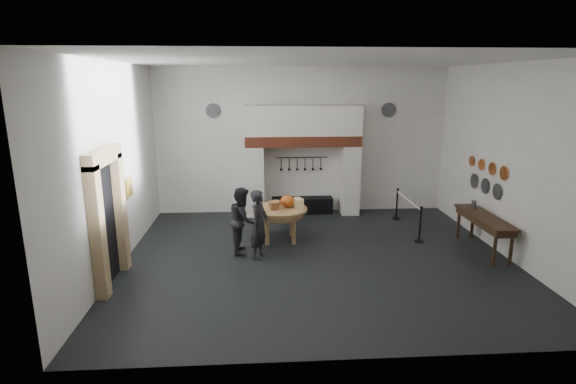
{
  "coord_description": "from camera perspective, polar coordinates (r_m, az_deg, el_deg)",
  "views": [
    {
      "loc": [
        -1.34,
        -9.88,
        4.09
      ],
      "look_at": [
        -0.62,
        1.09,
        1.35
      ],
      "focal_mm": 28.0,
      "sensor_mm": 36.0,
      "label": 1
    }
  ],
  "objects": [
    {
      "name": "copper_pan_a",
      "position": [
        11.82,
        25.73,
        2.18
      ],
      "size": [
        0.03,
        0.34,
        0.34
      ],
      "primitive_type": "cylinder",
      "rotation": [
        0.0,
        1.57,
        0.0
      ],
      "color": "#C6662D",
      "rests_on": "wall_right"
    },
    {
      "name": "hearth_brick_band",
      "position": [
        13.71,
        1.9,
        6.53
      ],
      "size": [
        3.5,
        0.72,
        0.32
      ],
      "primitive_type": "cube",
      "color": "#9E442B",
      "rests_on": "chimney_pier_left"
    },
    {
      "name": "pewter_jug",
      "position": [
        12.36,
        22.51,
        -1.52
      ],
      "size": [
        0.12,
        0.12,
        0.22
      ],
      "primitive_type": "cylinder",
      "color": "#4D4D52",
      "rests_on": "side_table"
    },
    {
      "name": "wall_left",
      "position": [
        10.53,
        -21.17,
        2.99
      ],
      "size": [
        0.02,
        8.0,
        4.5
      ],
      "primitive_type": "cube",
      "color": "white",
      "rests_on": "floor"
    },
    {
      "name": "work_table",
      "position": [
        11.64,
        -1.05,
        -2.21
      ],
      "size": [
        1.57,
        1.57,
        0.07
      ],
      "primitive_type": "cylinder",
      "rotation": [
        0.0,
        0.0,
        0.11
      ],
      "color": "tan",
      "rests_on": "floor"
    },
    {
      "name": "cheese_block_big",
      "position": [
        11.58,
        1.43,
        -1.5
      ],
      "size": [
        0.22,
        0.22,
        0.24
      ],
      "primitive_type": "cube",
      "color": "#DBCA83",
      "rests_on": "work_table"
    },
    {
      "name": "barrier_rope",
      "position": [
        12.91,
        15.06,
        -1.02
      ],
      "size": [
        0.04,
        2.0,
        0.04
      ],
      "primitive_type": "cylinder",
      "rotation": [
        1.57,
        0.0,
        0.0
      ],
      "color": "white",
      "rests_on": "barrier_post_near"
    },
    {
      "name": "copper_pan_b",
      "position": [
        12.29,
        24.5,
        2.71
      ],
      "size": [
        0.03,
        0.32,
        0.32
      ],
      "primitive_type": "cylinder",
      "rotation": [
        0.0,
        1.57,
        0.0
      ],
      "color": "#C6662D",
      "rests_on": "wall_right"
    },
    {
      "name": "side_table",
      "position": [
        11.88,
        23.7,
        -2.93
      ],
      "size": [
        0.55,
        2.2,
        0.06
      ],
      "primitive_type": "cube",
      "color": "#352313",
      "rests_on": "floor"
    },
    {
      "name": "ceiling",
      "position": [
        9.98,
        4.14,
        16.32
      ],
      "size": [
        9.0,
        8.0,
        0.02
      ],
      "primitive_type": "cube",
      "color": "silver",
      "rests_on": "wall_back"
    },
    {
      "name": "wall_plaque",
      "position": [
        11.4,
        -19.49,
        0.57
      ],
      "size": [
        0.05,
        0.34,
        0.44
      ],
      "primitive_type": "cube",
      "color": "gold",
      "rests_on": "wall_left"
    },
    {
      "name": "door_recess",
      "position": [
        9.83,
        -22.18,
        -3.86
      ],
      "size": [
        0.04,
        1.1,
        2.5
      ],
      "primitive_type": "cube",
      "color": "black",
      "rests_on": "floor"
    },
    {
      "name": "wall_right",
      "position": [
        11.62,
        26.53,
        3.41
      ],
      "size": [
        0.02,
        8.0,
        4.5
      ],
      "primitive_type": "cube",
      "color": "white",
      "rests_on": "floor"
    },
    {
      "name": "pewter_plate_right",
      "position": [
        13.13,
        22.57,
        1.32
      ],
      "size": [
        0.03,
        0.4,
        0.4
      ],
      "primitive_type": "cylinder",
      "rotation": [
        0.0,
        1.57,
        0.0
      ],
      "color": "#4C4C51",
      "rests_on": "wall_right"
    },
    {
      "name": "visitor_far",
      "position": [
        10.91,
        -5.79,
        -3.58
      ],
      "size": [
        0.62,
        0.79,
        1.62
      ],
      "primitive_type": "imported",
      "rotation": [
        0.0,
        0.0,
        1.59
      ],
      "color": "black",
      "rests_on": "floor"
    },
    {
      "name": "copper_pan_d",
      "position": [
        13.26,
        22.3,
        3.66
      ],
      "size": [
        0.03,
        0.28,
        0.28
      ],
      "primitive_type": "cylinder",
      "rotation": [
        0.0,
        1.57,
        0.0
      ],
      "color": "#C6662D",
      "rests_on": "wall_right"
    },
    {
      "name": "floor",
      "position": [
        10.77,
        3.72,
        -8.34
      ],
      "size": [
        9.0,
        8.0,
        0.02
      ],
      "primitive_type": "cube",
      "color": "black",
      "rests_on": "ground"
    },
    {
      "name": "pewter_plate_back_left",
      "position": [
        13.93,
        -9.49,
        10.15
      ],
      "size": [
        0.44,
        0.03,
        0.44
      ],
      "primitive_type": "cylinder",
      "rotation": [
        1.57,
        0.0,
        0.0
      ],
      "color": "#4C4C51",
      "rests_on": "wall_back"
    },
    {
      "name": "door_lintel",
      "position": [
        9.49,
        -22.44,
        4.22
      ],
      "size": [
        0.22,
        1.7,
        0.3
      ],
      "primitive_type": "cube",
      "color": "tan",
      "rests_on": "door_jamb_near"
    },
    {
      "name": "wall_front",
      "position": [
        6.3,
        8.71,
        -3.13
      ],
      "size": [
        9.0,
        0.02,
        4.5
      ],
      "primitive_type": "cube",
      "color": "white",
      "rests_on": "floor"
    },
    {
      "name": "pumpkin",
      "position": [
        11.69,
        -0.1,
        -1.17
      ],
      "size": [
        0.36,
        0.36,
        0.31
      ],
      "primitive_type": "ellipsoid",
      "color": "#C8581C",
      "rests_on": "work_table"
    },
    {
      "name": "pewter_plate_left",
      "position": [
        12.09,
        25.03,
        0.06
      ],
      "size": [
        0.03,
        0.4,
        0.4
      ],
      "primitive_type": "cylinder",
      "rotation": [
        0.0,
        1.57,
        0.0
      ],
      "color": "#4C4C51",
      "rests_on": "wall_right"
    },
    {
      "name": "pewter_plate_mid",
      "position": [
        12.61,
        23.75,
        0.71
      ],
      "size": [
        0.03,
        0.4,
        0.4
      ],
      "primitive_type": "cylinder",
      "rotation": [
        0.0,
        1.57,
        0.0
      ],
      "color": "#4C4C51",
      "rests_on": "wall_right"
    },
    {
      "name": "pewter_plate_back_right",
      "position": [
        14.44,
        12.7,
        10.13
      ],
      "size": [
        0.44,
        0.03,
        0.44
      ],
      "primitive_type": "cylinder",
      "rotation": [
        1.57,
        0.0,
        0.0
      ],
      "color": "#4C4C51",
      "rests_on": "wall_back"
    },
    {
      "name": "chimney_hood",
      "position": [
        13.64,
        1.92,
        9.08
      ],
      "size": [
        3.5,
        0.7,
        0.9
      ],
      "primitive_type": "cube",
      "color": "silver",
      "rests_on": "hearth_brick_band"
    },
    {
      "name": "bread_loaf",
      "position": [
        11.94,
        -1.61,
        -1.29
      ],
      "size": [
        0.31,
        0.18,
        0.13
      ],
      "primitive_type": "ellipsoid",
      "color": "olive",
      "rests_on": "work_table"
    },
    {
      "name": "door_jamb_near",
      "position": [
        9.16,
        -23.02,
        -4.89
      ],
      "size": [
        0.22,
        0.3,
        2.6
      ],
      "primitive_type": "cube",
      "color": "tan",
      "rests_on": "floor"
    },
    {
      "name": "wicker_basket",
      "position": [
        11.45,
        -1.77,
        -1.74
      ],
      "size": [
        0.35,
        0.35,
        0.22
      ],
      "primitive_type": "cone",
      "rotation": [
        3.14,
        0.0,
        0.11
      ],
      "color": "#A36A3B",
      "rests_on": "work_table"
    },
    {
      "name": "chimney_pier_right",
      "position": [
        14.14,
        7.82,
        1.56
      ],
      "size": [
        0.55,
        0.7,
        2.15
      ],
      "primitive_type": "cube",
      "color": "silver",
      "rests_on": "floor"
    },
    {
      "name": "barrier_post_far",
      "position": [
        13.93,
        13.66,
        -1.55
      ],
      "size": [
        0.05,
        0.05,
        0.9
      ],
      "primitive_type": "cylinder",
      "color": "black",
      "rests_on": "floor"
    },
    {
      "name": "wall_back",
      "position": [
        14.06,
        1.76,
        6.48
      ],
      "size": [
        9.0,
        0.02,
        4.5
      ],
      "primitive_type": "cube",
      "color": "white",
      "rests_on": "floor"
    },
    {
      "name": "copper_pan_c",
      "position": [
        12.77,
        23.36,
        3.21
      ],
      "size": [
        0.03,
        0.3,
        0.3
      ],
      "primitive_type": "cylinder",
      "rotation": [
        0.0,
        1.57,
        0.0
      ],
      "color": "#C6662D",
      "rests_on": "wall_right"
    },
    {
      "name": "visitor_near",
      "position": [
        10.52,
        -3.68,
        -4.13
      ],
      "size": [
        0.6,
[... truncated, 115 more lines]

